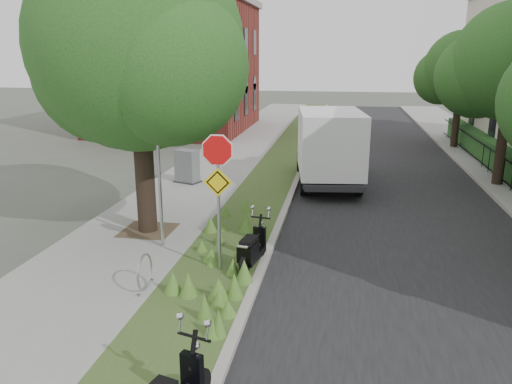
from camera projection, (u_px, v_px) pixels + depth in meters
The scene contains 17 objects.
ground at pixel (278, 291), 10.53m from camera, with size 120.00×120.00×0.00m, color #4C5147.
sidewalk_near at pixel (208, 173), 20.72m from camera, with size 3.50×60.00×0.12m, color gray.
verge at pixel (274, 176), 20.26m from camera, with size 2.00×60.00×0.12m, color #374F22.
kerb_near at pixel (298, 177), 20.09m from camera, with size 0.20×60.00×0.13m, color #9E9991.
road at pixel (387, 182), 19.52m from camera, with size 7.00×60.00×0.01m, color black.
kerb_far at pixel (482, 184), 18.92m from camera, with size 0.20×60.00×0.13m, color #9E9991.
street_tree_main at pixel (136, 55), 12.65m from camera, with size 6.21×5.54×7.66m.
bare_post at pixel (159, 169), 12.21m from camera, with size 0.08×0.08×4.00m.
bike_hoop at pixel (144, 272), 10.28m from camera, with size 0.06×0.78×0.77m.
sign_assembly at pixel (218, 175), 10.70m from camera, with size 0.94×0.08×3.22m.
fence_far at pixel (504, 170), 18.64m from camera, with size 0.04×24.00×1.00m.
brick_building at pixel (177, 65), 31.89m from camera, with size 9.40×10.40×8.30m.
far_tree_b at pixel (509, 68), 17.75m from camera, with size 4.83×4.31×6.56m.
far_tree_c at pixel (460, 72), 25.45m from camera, with size 4.37×3.89×5.93m.
scooter_near at pixel (251, 252), 11.31m from camera, with size 0.49×1.61×0.77m.
box_truck at pixel (329, 144), 18.72m from camera, with size 2.77×5.62×2.44m.
utility_cabinet at pixel (187, 167), 18.90m from camera, with size 1.08×0.89×1.24m.
Camera 1 is at (1.21, -9.53, 4.82)m, focal length 35.00 mm.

